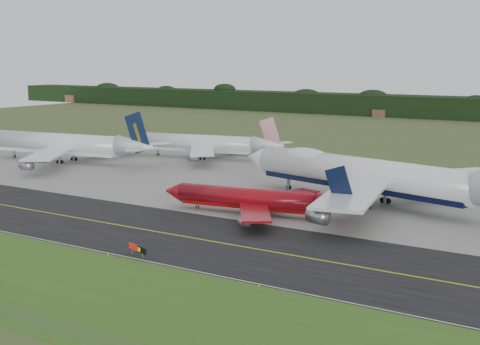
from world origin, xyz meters
The scene contains 13 objects.
ground centered at (0.00, 0.00, 0.00)m, with size 600.00×600.00×0.00m, color #3B4C23.
grass_verge centered at (0.00, -35.00, 0.01)m, with size 400.00×30.00×0.01m, color #395B1A.
taxiway centered at (0.00, -4.00, 0.01)m, with size 400.00×32.00×0.02m, color black.
apron centered at (0.00, 51.00, 0.01)m, with size 400.00×78.00×0.01m, color gray.
taxiway_centreline centered at (0.00, -4.00, 0.03)m, with size 400.00×0.40×0.00m, color #CBC613.
taxiway_edge_line centered at (0.00, -19.50, 0.03)m, with size 400.00×0.25×0.00m, color silver.
jet_ba_747 centered at (24.75, 40.07, 6.72)m, with size 77.70×63.21×19.74m.
jet_red_737 centered at (8.39, 18.36, 3.23)m, with size 43.24×34.92×11.69m.
jet_navy_gold centered at (-80.40, 48.81, 5.59)m, with size 65.96×56.98×17.02m.
jet_star_tail centered at (-47.34, 78.77, 4.83)m, with size 54.78×45.25×14.49m.
taxiway_sign centered at (6.83, -18.03, 1.25)m, with size 5.09×1.87×1.77m.
edge_marker_center centered at (2.46, -20.50, 0.25)m, with size 0.16×0.16×0.50m, color yellow.
edge_marker_right centered at (31.76, -20.50, 0.25)m, with size 0.16×0.16×0.50m, color yellow.
Camera 1 is at (78.39, -99.65, 32.25)m, focal length 50.00 mm.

